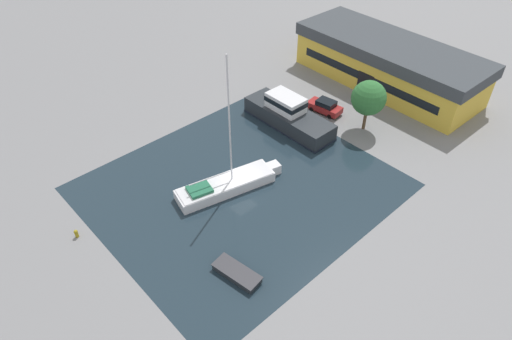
{
  "coord_description": "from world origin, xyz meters",
  "views": [
    {
      "loc": [
        26.18,
        -22.14,
        31.07
      ],
      "look_at": [
        0.0,
        2.1,
        1.0
      ],
      "focal_mm": 32.0,
      "sensor_mm": 36.0,
      "label": 1
    }
  ],
  "objects_px": {
    "quay_tree_near_building": "(369,98)",
    "motor_cruiser": "(288,115)",
    "sailboat_moored": "(227,184)",
    "small_dinghy": "(237,273)",
    "parked_car": "(325,106)",
    "warehouse_building": "(388,63)"
  },
  "relations": [
    {
      "from": "quay_tree_near_building",
      "to": "motor_cruiser",
      "type": "distance_m",
      "value": 9.39
    },
    {
      "from": "quay_tree_near_building",
      "to": "sailboat_moored",
      "type": "xyz_separation_m",
      "value": [
        -2.8,
        -18.72,
        -3.48
      ]
    },
    {
      "from": "motor_cruiser",
      "to": "small_dinghy",
      "type": "height_order",
      "value": "motor_cruiser"
    },
    {
      "from": "quay_tree_near_building",
      "to": "parked_car",
      "type": "height_order",
      "value": "quay_tree_near_building"
    },
    {
      "from": "sailboat_moored",
      "to": "motor_cruiser",
      "type": "xyz_separation_m",
      "value": [
        -3.87,
        12.72,
        0.7
      ]
    },
    {
      "from": "parked_car",
      "to": "small_dinghy",
      "type": "relative_size",
      "value": 1.0
    },
    {
      "from": "warehouse_building",
      "to": "quay_tree_near_building",
      "type": "xyz_separation_m",
      "value": [
        4.67,
        -10.88,
        1.17
      ]
    },
    {
      "from": "warehouse_building",
      "to": "small_dinghy",
      "type": "relative_size",
      "value": 5.74
    },
    {
      "from": "parked_car",
      "to": "small_dinghy",
      "type": "xyz_separation_m",
      "value": [
        11.36,
        -24.28,
        -0.52
      ]
    },
    {
      "from": "sailboat_moored",
      "to": "warehouse_building",
      "type": "bearing_deg",
      "value": 107.02
    },
    {
      "from": "parked_car",
      "to": "small_dinghy",
      "type": "height_order",
      "value": "parked_car"
    },
    {
      "from": "quay_tree_near_building",
      "to": "small_dinghy",
      "type": "distance_m",
      "value": 25.91
    },
    {
      "from": "warehouse_building",
      "to": "small_dinghy",
      "type": "xyz_separation_m",
      "value": [
        10.55,
        -35.82,
        -2.67
      ]
    },
    {
      "from": "quay_tree_near_building",
      "to": "parked_car",
      "type": "distance_m",
      "value": 6.43
    },
    {
      "from": "warehouse_building",
      "to": "parked_car",
      "type": "relative_size",
      "value": 5.73
    },
    {
      "from": "warehouse_building",
      "to": "sailboat_moored",
      "type": "distance_m",
      "value": 29.75
    },
    {
      "from": "sailboat_moored",
      "to": "quay_tree_near_building",
      "type": "bearing_deg",
      "value": 94.92
    },
    {
      "from": "warehouse_building",
      "to": "sailboat_moored",
      "type": "xyz_separation_m",
      "value": [
        1.87,
        -29.6,
        -2.31
      ]
    },
    {
      "from": "sailboat_moored",
      "to": "small_dinghy",
      "type": "relative_size",
      "value": 3.25
    },
    {
      "from": "warehouse_building",
      "to": "quay_tree_near_building",
      "type": "relative_size",
      "value": 4.16
    },
    {
      "from": "parked_car",
      "to": "motor_cruiser",
      "type": "height_order",
      "value": "motor_cruiser"
    },
    {
      "from": "parked_car",
      "to": "sailboat_moored",
      "type": "distance_m",
      "value": 18.25
    }
  ]
}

